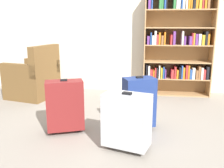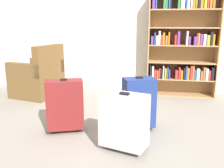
# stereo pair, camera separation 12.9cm
# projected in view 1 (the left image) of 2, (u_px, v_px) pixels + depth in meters

# --- Properties ---
(ground_plane) EXTENTS (9.55, 9.55, 0.00)m
(ground_plane) POSITION_uv_depth(u_px,v_px,m) (110.00, 132.00, 2.94)
(ground_plane) COLOR gray
(back_wall) EXTENTS (5.46, 0.10, 2.60)m
(back_wall) POSITION_uv_depth(u_px,v_px,m) (125.00, 21.00, 4.57)
(back_wall) COLOR beige
(back_wall) RESTS_ON ground
(bookshelf) EXTENTS (1.16, 0.32, 1.75)m
(bookshelf) POSITION_uv_depth(u_px,v_px,m) (178.00, 44.00, 4.33)
(bookshelf) COLOR #A87F51
(bookshelf) RESTS_ON ground
(armchair) EXTENTS (0.84, 0.84, 0.90)m
(armchair) POSITION_uv_depth(u_px,v_px,m) (34.00, 79.00, 4.31)
(armchair) COLOR brown
(armchair) RESTS_ON ground
(mug) EXTENTS (0.12, 0.08, 0.10)m
(mug) POSITION_uv_depth(u_px,v_px,m) (57.00, 99.00, 4.08)
(mug) COLOR red
(mug) RESTS_ON ground
(suitcase_navy_blue) EXTENTS (0.42, 0.34, 0.65)m
(suitcase_navy_blue) POSITION_uv_depth(u_px,v_px,m) (139.00, 102.00, 2.95)
(suitcase_navy_blue) COLOR navy
(suitcase_navy_blue) RESTS_ON ground
(suitcase_dark_red) EXTENTS (0.46, 0.34, 0.64)m
(suitcase_dark_red) POSITION_uv_depth(u_px,v_px,m) (65.00, 105.00, 2.86)
(suitcase_dark_red) COLOR maroon
(suitcase_dark_red) RESTS_ON ground
(suitcase_silver) EXTENTS (0.51, 0.37, 0.60)m
(suitcase_silver) POSITION_uv_depth(u_px,v_px,m) (127.00, 120.00, 2.47)
(suitcase_silver) COLOR #B7BABF
(suitcase_silver) RESTS_ON ground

